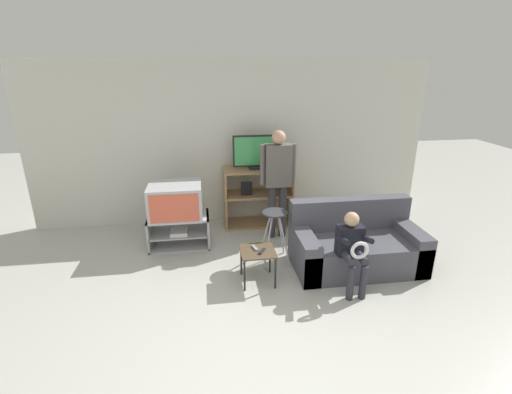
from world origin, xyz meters
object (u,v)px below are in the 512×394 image
at_px(television_main, 176,200).
at_px(couch, 355,246).
at_px(tv_stand, 179,231).
at_px(remote_control_black, 262,251).
at_px(person_seated_child, 352,246).
at_px(folding_stool, 275,223).
at_px(remote_control_white, 255,248).
at_px(television_flat, 258,153).
at_px(snack_table, 258,255).
at_px(media_shelf, 258,196).
at_px(person_standing_adult, 278,174).

distance_m(television_main, couch, 2.54).
bearing_deg(tv_stand, couch, -21.48).
xyz_separation_m(remote_control_black, person_seated_child, (1.00, -0.25, 0.13)).
xyz_separation_m(remote_control_black, couch, (1.28, 0.25, -0.15)).
height_order(folding_stool, remote_control_white, folding_stool).
distance_m(tv_stand, folding_stool, 1.48).
bearing_deg(television_main, television_flat, 24.31).
height_order(tv_stand, television_main, television_main).
height_order(television_main, person_seated_child, person_seated_child).
xyz_separation_m(tv_stand, snack_table, (0.99, -1.11, 0.14)).
relative_size(remote_control_black, person_seated_child, 0.15).
bearing_deg(remote_control_black, tv_stand, 163.65).
height_order(snack_table, person_seated_child, person_seated_child).
height_order(remote_control_black, remote_control_white, same).
xyz_separation_m(media_shelf, television_flat, (-0.00, -0.01, 0.72)).
xyz_separation_m(person_standing_adult, person_seated_child, (0.57, -1.50, -0.44)).
height_order(tv_stand, snack_table, tv_stand).
xyz_separation_m(television_flat, person_seated_child, (0.80, -1.99, -0.65)).
xyz_separation_m(television_flat, folding_stool, (0.04, -1.24, -0.64)).
bearing_deg(folding_stool, television_main, 152.72).
relative_size(television_main, media_shelf, 0.67).
xyz_separation_m(remote_control_black, person_standing_adult, (0.43, 1.25, 0.56)).
xyz_separation_m(snack_table, person_seated_child, (1.05, -0.30, 0.19)).
xyz_separation_m(tv_stand, television_main, (-0.02, 0.01, 0.47)).
bearing_deg(person_seated_child, television_main, 145.26).
distance_m(television_flat, snack_table, 1.91).
xyz_separation_m(folding_stool, person_seated_child, (0.75, -0.75, -0.01)).
distance_m(television_main, person_standing_adult, 1.51).
height_order(tv_stand, person_seated_child, person_seated_child).
xyz_separation_m(media_shelf, person_seated_child, (0.79, -2.01, 0.07)).
bearing_deg(television_flat, tv_stand, -154.80).
bearing_deg(television_main, person_standing_adult, 2.80).
distance_m(folding_stool, snack_table, 0.58).
bearing_deg(remote_control_black, television_main, 163.85).
bearing_deg(couch, folding_stool, 166.27).
relative_size(remote_control_black, remote_control_white, 1.00).
bearing_deg(snack_table, television_main, 131.80).
bearing_deg(media_shelf, folding_stool, -88.10).
xyz_separation_m(television_main, folding_stool, (1.30, -0.67, -0.13)).
height_order(tv_stand, couch, couch).
bearing_deg(media_shelf, television_main, -155.25).
relative_size(folding_stool, person_standing_adult, 0.44).
relative_size(snack_table, couch, 0.26).
bearing_deg(tv_stand, person_standing_adult, 3.39).
bearing_deg(television_main, couch, -21.61).
height_order(television_flat, remote_control_white, television_flat).
xyz_separation_m(tv_stand, television_flat, (1.24, 0.58, 0.98)).
bearing_deg(tv_stand, snack_table, -48.42).
height_order(folding_stool, person_seated_child, person_seated_child).
bearing_deg(couch, person_seated_child, -118.33).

